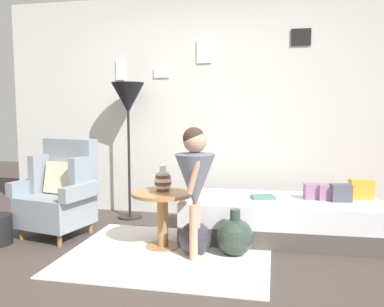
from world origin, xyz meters
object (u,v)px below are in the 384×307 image
floor_lamp (128,103)px  book_on_daybed (263,197)px  armchair (60,192)px  side_table (163,208)px  demijohn_near (195,238)px  demijohn_far (235,237)px  daybed (280,219)px  vase_striped (163,181)px  person_child (195,176)px

floor_lamp → book_on_daybed: floor_lamp is taller
armchair → side_table: 1.13m
demijohn_near → demijohn_far: size_ratio=0.92×
daybed → armchair: bearing=-171.7°
vase_striped → floor_lamp: 1.32m
vase_striped → book_on_daybed: (0.90, 0.42, -0.20)m
armchair → daybed: 2.22m
daybed → vase_striped: 1.23m
floor_lamp → person_child: floor_lamp is taller
side_table → book_on_daybed: 1.01m
book_on_daybed → demijohn_far: size_ratio=0.54×
person_child → book_on_daybed: (0.54, 0.69, -0.30)m
floor_lamp → demijohn_near: bearing=-46.5°
side_table → demijohn_near: 0.42m
daybed → vase_striped: size_ratio=8.00×
daybed → side_table: bearing=-155.6°
armchair → person_child: 1.54m
vase_striped → floor_lamp: (-0.66, 0.88, 0.73)m
vase_striped → armchair: bearing=173.9°
floor_lamp → book_on_daybed: bearing=-16.5°
daybed → demijohn_near: daybed is taller
book_on_daybed → demijohn_far: 0.62m
daybed → book_on_daybed: 0.28m
demijohn_far → demijohn_near: bearing=-169.8°
side_table → floor_lamp: 1.50m
armchair → book_on_daybed: bearing=8.4°
side_table → person_child: person_child is taller
daybed → demijohn_far: 0.67m
book_on_daybed → armchair: bearing=-171.6°
book_on_daybed → demijohn_near: 0.86m
vase_striped → side_table: bearing=-80.5°
vase_striped → floor_lamp: size_ratio=0.15×
demijohn_far → daybed: bearing=54.3°
vase_striped → demijohn_far: (0.68, -0.11, -0.45)m
person_child → armchair: bearing=165.1°
floor_lamp → daybed: bearing=-14.4°
vase_striped → person_child: person_child is taller
armchair → floor_lamp: floor_lamp is taller
side_table → vase_striped: vase_striped is taller
vase_striped → demijohn_far: bearing=-9.3°
side_table → floor_lamp: floor_lamp is taller
demijohn_far → floor_lamp: bearing=143.5°
vase_striped → daybed: bearing=22.1°
armchair → side_table: (1.12, -0.17, -0.07)m
daybed → demijohn_far: demijohn_far is taller
demijohn_near → person_child: bearing=-79.2°
vase_striped → demijohn_near: (0.34, -0.17, -0.47)m
armchair → demijohn_near: armchair is taller
demijohn_near → demijohn_far: demijohn_far is taller
book_on_daybed → demijohn_near: bearing=-133.8°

